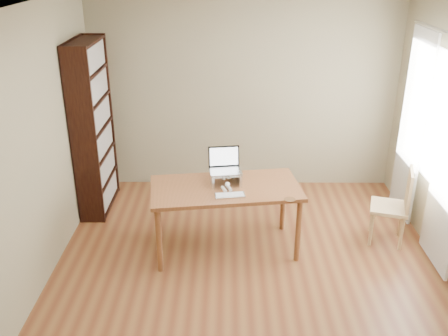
% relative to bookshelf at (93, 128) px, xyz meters
% --- Properties ---
extents(room, '(4.04, 4.54, 2.64)m').
position_rel_bookshelf_xyz_m(room, '(1.86, -1.54, 0.25)').
color(room, brown).
rests_on(room, ground).
extents(bookshelf, '(0.30, 0.90, 2.10)m').
position_rel_bookshelf_xyz_m(bookshelf, '(0.00, 0.00, 0.00)').
color(bookshelf, black).
rests_on(bookshelf, ground).
extents(curtains, '(0.03, 1.90, 2.25)m').
position_rel_bookshelf_xyz_m(curtains, '(3.75, -0.75, 0.12)').
color(curtains, white).
rests_on(curtains, ground).
extents(desk, '(1.65, 0.98, 0.75)m').
position_rel_bookshelf_xyz_m(desk, '(1.60, -0.99, -0.39)').
color(desk, brown).
rests_on(desk, ground).
extents(laptop_stand, '(0.32, 0.25, 0.13)m').
position_rel_bookshelf_xyz_m(laptop_stand, '(1.60, -0.91, -0.22)').
color(laptop_stand, silver).
rests_on(laptop_stand, desk).
extents(laptop, '(0.36, 0.32, 0.23)m').
position_rel_bookshelf_xyz_m(laptop, '(1.60, -0.85, -0.11)').
color(laptop, silver).
rests_on(laptop, laptop_stand).
extents(keyboard, '(0.32, 0.17, 0.02)m').
position_rel_bookshelf_xyz_m(keyboard, '(1.64, -1.21, -0.29)').
color(keyboard, silver).
rests_on(keyboard, desk).
extents(coaster, '(0.11, 0.11, 0.01)m').
position_rel_bookshelf_xyz_m(coaster, '(2.24, -1.29, -0.30)').
color(coaster, brown).
rests_on(coaster, desk).
extents(cat, '(0.26, 0.49, 0.17)m').
position_rel_bookshelf_xyz_m(cat, '(1.57, -0.88, -0.23)').
color(cat, '#4A433A').
rests_on(cat, desk).
extents(chair, '(0.49, 0.48, 0.88)m').
position_rel_bookshelf_xyz_m(chair, '(3.47, -0.82, -0.58)').
color(chair, tan).
rests_on(chair, ground).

